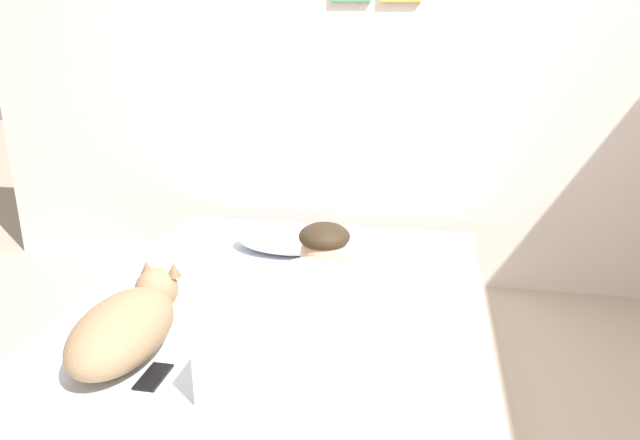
{
  "coord_description": "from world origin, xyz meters",
  "views": [
    {
      "loc": [
        0.31,
        -1.58,
        1.34
      ],
      "look_at": [
        -0.11,
        0.62,
        0.6
      ],
      "focal_mm": 32.93,
      "sensor_mm": 36.0,
      "label": 1
    }
  ],
  "objects_px": {
    "bed": "(279,350)",
    "pillow": "(291,239)",
    "coffee_cup": "(331,266)",
    "cell_phone": "(154,377)",
    "person_lying": "(305,304)",
    "dog": "(127,325)"
  },
  "relations": [
    {
      "from": "coffee_cup",
      "to": "cell_phone",
      "type": "bearing_deg",
      "value": -114.39
    },
    {
      "from": "cell_phone",
      "to": "dog",
      "type": "bearing_deg",
      "value": 139.61
    },
    {
      "from": "bed",
      "to": "coffee_cup",
      "type": "xyz_separation_m",
      "value": [
        0.14,
        0.34,
        0.22
      ]
    },
    {
      "from": "dog",
      "to": "person_lying",
      "type": "bearing_deg",
      "value": 24.5
    },
    {
      "from": "coffee_cup",
      "to": "person_lying",
      "type": "bearing_deg",
      "value": -90.36
    },
    {
      "from": "pillow",
      "to": "cell_phone",
      "type": "relative_size",
      "value": 3.71
    },
    {
      "from": "person_lying",
      "to": "coffee_cup",
      "type": "height_order",
      "value": "person_lying"
    },
    {
      "from": "bed",
      "to": "cell_phone",
      "type": "relative_size",
      "value": 14.55
    },
    {
      "from": "bed",
      "to": "cell_phone",
      "type": "xyz_separation_m",
      "value": [
        -0.25,
        -0.51,
        0.18
      ]
    },
    {
      "from": "bed",
      "to": "pillow",
      "type": "relative_size",
      "value": 3.92
    },
    {
      "from": "coffee_cup",
      "to": "cell_phone",
      "type": "distance_m",
      "value": 0.94
    },
    {
      "from": "pillow",
      "to": "dog",
      "type": "height_order",
      "value": "dog"
    },
    {
      "from": "pillow",
      "to": "cell_phone",
      "type": "height_order",
      "value": "pillow"
    },
    {
      "from": "bed",
      "to": "person_lying",
      "type": "relative_size",
      "value": 2.21
    },
    {
      "from": "person_lying",
      "to": "dog",
      "type": "relative_size",
      "value": 1.6
    },
    {
      "from": "pillow",
      "to": "coffee_cup",
      "type": "xyz_separation_m",
      "value": [
        0.23,
        -0.25,
        -0.02
      ]
    },
    {
      "from": "coffee_cup",
      "to": "cell_phone",
      "type": "relative_size",
      "value": 0.89
    },
    {
      "from": "coffee_cup",
      "to": "cell_phone",
      "type": "height_order",
      "value": "coffee_cup"
    },
    {
      "from": "cell_phone",
      "to": "pillow",
      "type": "bearing_deg",
      "value": 81.85
    },
    {
      "from": "bed",
      "to": "pillow",
      "type": "xyz_separation_m",
      "value": [
        -0.09,
        0.59,
        0.23
      ]
    },
    {
      "from": "pillow",
      "to": "person_lying",
      "type": "bearing_deg",
      "value": -73.27
    },
    {
      "from": "bed",
      "to": "cell_phone",
      "type": "distance_m",
      "value": 0.6
    }
  ]
}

